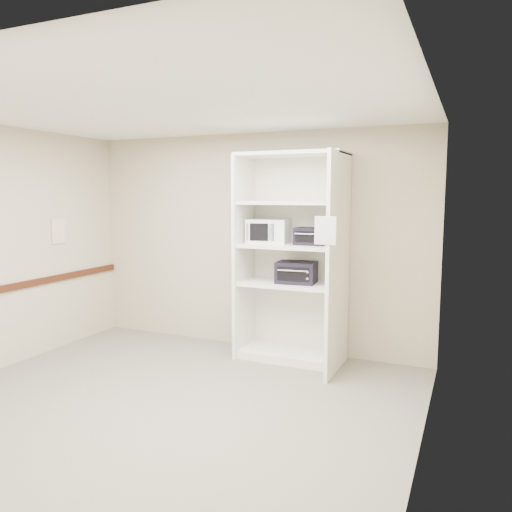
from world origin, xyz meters
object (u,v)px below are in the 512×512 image
at_px(toaster_oven_upper, 311,236).
at_px(toaster_oven_lower, 296,272).
at_px(shelving_unit, 295,265).
at_px(microwave, 268,231).

distance_m(toaster_oven_upper, toaster_oven_lower, 0.45).
xyz_separation_m(shelving_unit, toaster_oven_upper, (0.18, 0.03, 0.34)).
xyz_separation_m(microwave, toaster_oven_lower, (0.38, -0.05, -0.47)).
relative_size(microwave, toaster_oven_lower, 1.05).
bearing_deg(shelving_unit, toaster_oven_upper, 8.73).
height_order(shelving_unit, microwave, shelving_unit).
relative_size(microwave, toaster_oven_upper, 1.37).
bearing_deg(shelving_unit, toaster_oven_lower, 2.35).
bearing_deg(toaster_oven_lower, microwave, 166.30).
relative_size(shelving_unit, microwave, 5.15).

